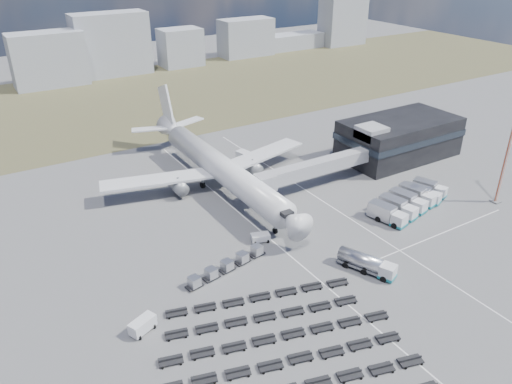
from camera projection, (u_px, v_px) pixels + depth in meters
ground at (303, 255)px, 89.48m from camera, size 420.00×420.00×0.00m
grass_strip at (114, 102)px, 172.84m from camera, size 420.00×90.00×0.01m
lane_markings at (334, 233)px, 96.30m from camera, size 47.12×110.00×0.01m
terminal at (399, 137)px, 127.52m from camera, size 30.40×16.40×11.00m
jet_bridge at (307, 170)px, 110.06m from camera, size 30.30×3.80×7.05m
airliner at (218, 166)px, 111.60m from camera, size 51.59×64.53×17.62m
skyline at (43, 59)px, 191.01m from camera, size 309.24×25.19×24.63m
fuel_tanker at (367, 263)px, 84.60m from camera, size 6.31×10.21×3.24m
pushback_tug at (260, 238)px, 93.32m from camera, size 3.89×2.91×1.54m
utility_van at (143, 326)px, 71.76m from camera, size 4.44×3.29×2.18m
catering_truck at (247, 159)px, 124.71m from camera, size 3.81×6.64×2.87m
service_trucks_near at (403, 204)px, 103.01m from camera, size 15.87×11.02×3.21m
service_trucks_far at (427, 191)px, 108.65m from camera, size 8.17×8.87×2.91m
uld_row at (227, 265)px, 84.93m from camera, size 16.55×4.70×1.81m
baggage_dollies at (281, 351)px, 68.32m from camera, size 38.39×32.56×0.79m
floodlight_mast at (508, 151)px, 102.18m from camera, size 2.22×1.82×23.61m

